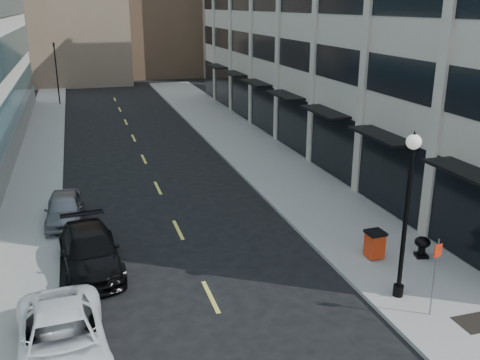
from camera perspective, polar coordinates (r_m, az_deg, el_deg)
sidewalk_right at (r=31.52m, az=4.82°, el=0.58°), size 5.00×80.00×0.15m
sidewalk_left at (r=29.56m, az=-21.31°, el=-1.87°), size 3.00×80.00×0.15m
building_right at (r=40.53m, az=14.38°, el=16.85°), size 15.30×46.50×18.25m
skyline_stone at (r=76.99m, az=-0.58°, el=18.55°), size 10.00×14.00×20.00m
grate_far at (r=18.83m, az=24.12°, el=-13.68°), size 1.40×1.00×0.01m
road_centerline at (r=26.91m, az=-7.80°, el=-2.84°), size 0.15×68.20×0.01m
traffic_signal at (r=56.01m, az=-19.24°, el=13.30°), size 0.66×0.66×6.98m
car_white_van at (r=16.26m, az=-18.45°, el=-15.90°), size 2.77×5.45×1.48m
car_black_pickup at (r=21.09m, az=-15.70°, el=-7.35°), size 2.49×5.25×1.48m
car_silver_sedan at (r=25.72m, az=-18.20°, el=-2.97°), size 1.80×4.19×1.41m
trash_bin at (r=21.59m, az=14.16°, el=-6.58°), size 0.71×0.79×1.11m
lamppost at (r=18.02m, az=17.42°, el=-2.31°), size 0.48×0.48×5.77m
sign_post at (r=17.88m, az=20.14°, el=-8.75°), size 0.31×0.09×2.65m
urn_planter at (r=22.19m, az=18.87°, el=-6.57°), size 0.61×0.61×0.85m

